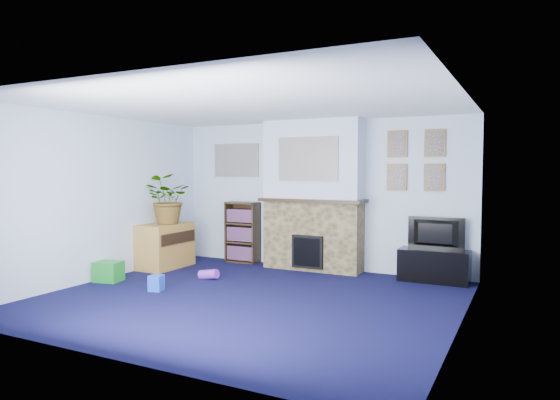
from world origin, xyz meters
The scene contains 26 objects.
floor centered at (0.00, 0.00, 0.00)m, with size 5.00×4.50×0.01m, color black.
ceiling centered at (0.00, 0.00, 2.40)m, with size 5.00×4.50×0.01m, color white.
wall_back centered at (0.00, 2.25, 1.20)m, with size 5.00×0.04×2.40m, color silver.
wall_front centered at (0.00, -2.25, 1.20)m, with size 5.00×0.04×2.40m, color silver.
wall_left centered at (-2.50, 0.00, 1.20)m, with size 0.04×4.50×2.40m, color silver.
wall_right centered at (2.50, 0.00, 1.20)m, with size 0.04×4.50×2.40m, color silver.
chimney_breast centered at (0.00, 2.05, 1.18)m, with size 1.72×0.50×2.40m.
collage_main centered at (0.00, 1.84, 1.78)m, with size 1.00×0.03×0.68m, color gray.
collage_left centered at (-1.55, 2.23, 1.78)m, with size 0.90×0.03×0.58m, color gray.
portrait_tl centered at (1.30, 2.23, 2.00)m, with size 0.30×0.03×0.40m, color brown.
portrait_tr centered at (1.85, 2.23, 2.00)m, with size 0.30×0.03×0.40m, color brown.
portrait_bl centered at (1.30, 2.23, 1.50)m, with size 0.30×0.03×0.40m, color brown.
portrait_br centered at (1.85, 2.23, 1.50)m, with size 0.30×0.03×0.40m, color brown.
tv_stand centered at (1.90, 2.03, 0.23)m, with size 0.98×0.41×0.46m, color black.
television centered at (1.90, 2.05, 0.69)m, with size 0.80×0.11×0.46m, color black.
bookshelf centered at (-1.35, 2.11, 0.50)m, with size 0.58×0.28×1.05m.
sideboard centered at (-2.24, 1.12, 0.35)m, with size 0.52×0.94×0.73m, color #B08138.
potted_plant centered at (-2.19, 1.07, 1.13)m, with size 0.73×0.63×0.81m, color #26661E.
mantel_clock centered at (-0.04, 2.00, 1.22)m, with size 0.10×0.06×0.14m, color gold.
mantel_candle centered at (0.25, 2.00, 1.23)m, with size 0.05×0.05×0.16m, color #B2BFC6.
mantel_teddy centered at (-0.53, 2.00, 1.22)m, with size 0.13×0.13×0.13m, color gray.
mantel_can centered at (0.64, 2.00, 1.21)m, with size 0.06×0.06×0.13m, color blue.
green_crate centered at (-2.30, -0.07, 0.14)m, with size 0.36×0.29×0.29m, color #198C26.
toy_ball centered at (-2.22, 1.19, 0.09)m, with size 0.15×0.15×0.15m, color #198C26.
toy_block centered at (-1.30, -0.20, 0.11)m, with size 0.17×0.17×0.21m, color blue.
toy_tube centered at (-1.09, 0.70, 0.07)m, with size 0.14×0.14×0.30m, color purple.
Camera 1 is at (3.12, -5.31, 1.61)m, focal length 32.00 mm.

